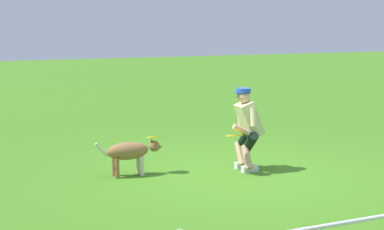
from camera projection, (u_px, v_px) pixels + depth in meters
name	position (u px, v px, depth m)	size (l,w,h in m)	color
ground_plane	(241.00, 175.00, 9.47)	(60.00, 60.00, 0.00)	#3F791D
person	(247.00, 126.00, 9.67)	(0.62, 0.65, 1.29)	silver
dog	(131.00, 152.00, 9.37)	(1.06, 0.29, 0.55)	olive
frisbee_flying	(155.00, 137.00, 9.49)	(0.24, 0.24, 0.02)	yellow
frisbee_held	(234.00, 136.00, 9.37)	(0.26, 0.26, 0.02)	yellow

